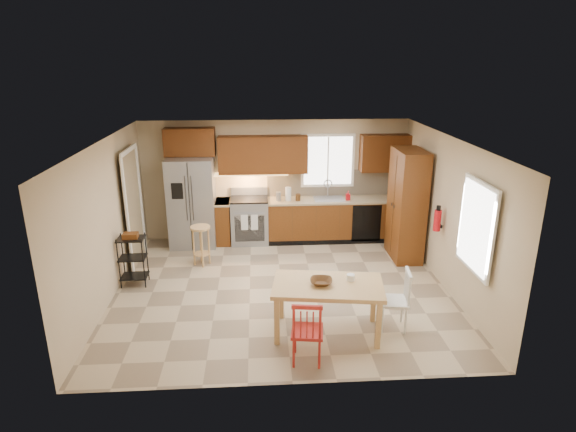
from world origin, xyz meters
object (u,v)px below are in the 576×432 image
(refrigerator, at_px, (192,202))
(range_stove, at_px, (250,221))
(fire_extinguisher, at_px, (437,220))
(dining_table, at_px, (327,309))
(pantry, at_px, (407,205))
(chair_white, at_px, (393,300))
(soap_bottle, at_px, (348,196))
(table_bowl, at_px, (321,285))
(bar_stool, at_px, (201,246))
(table_jar, at_px, (351,279))
(utility_cart, at_px, (133,260))
(chair_red, at_px, (307,330))

(refrigerator, relative_size, range_stove, 1.98)
(fire_extinguisher, xyz_separation_m, dining_table, (-2.06, -1.53, -0.73))
(refrigerator, relative_size, pantry, 0.87)
(range_stove, height_order, chair_white, range_stove)
(soap_bottle, xyz_separation_m, table_bowl, (-1.01, -3.48, -0.25))
(pantry, height_order, dining_table, pantry)
(table_bowl, bearing_deg, fire_extinguisher, 35.40)
(fire_extinguisher, bearing_deg, refrigerator, 155.48)
(refrigerator, xyz_separation_m, fire_extinguisher, (4.33, -1.98, 0.19))
(bar_stool, bearing_deg, soap_bottle, 19.64)
(range_stove, distance_m, pantry, 3.19)
(range_stove, xyz_separation_m, table_jar, (1.45, -3.47, 0.31))
(utility_cart, bearing_deg, pantry, 9.08)
(soap_bottle, height_order, utility_cart, soap_bottle)
(soap_bottle, bearing_deg, table_bowl, -106.14)
(chair_white, bearing_deg, bar_stool, 58.68)
(chair_red, relative_size, table_bowl, 2.90)
(dining_table, bearing_deg, pantry, 62.15)
(fire_extinguisher, height_order, table_bowl, fire_extinguisher)
(table_bowl, distance_m, utility_cart, 3.44)
(dining_table, relative_size, utility_cart, 1.71)
(range_stove, height_order, chair_red, range_stove)
(soap_bottle, distance_m, dining_table, 3.66)
(dining_table, height_order, table_bowl, table_bowl)
(dining_table, xyz_separation_m, table_bowl, (-0.09, 0.00, 0.38))
(chair_white, xyz_separation_m, utility_cart, (-4.02, 1.66, -0.00))
(fire_extinguisher, bearing_deg, bar_stool, 167.10)
(chair_red, bearing_deg, utility_cart, 146.94)
(pantry, relative_size, bar_stool, 2.79)
(range_stove, xyz_separation_m, chair_red, (0.77, -4.22, -0.02))
(pantry, bearing_deg, range_stove, 161.71)
(chair_red, height_order, chair_white, same)
(chair_white, bearing_deg, table_bowl, 100.69)
(refrigerator, height_order, bar_stool, refrigerator)
(range_stove, height_order, dining_table, range_stove)
(pantry, xyz_separation_m, utility_cart, (-4.93, -0.87, -0.61))
(bar_stool, height_order, utility_cart, utility_cart)
(chair_white, height_order, table_jar, chair_white)
(refrigerator, bearing_deg, pantry, -12.62)
(fire_extinguisher, relative_size, dining_table, 0.24)
(pantry, relative_size, table_bowl, 6.87)
(chair_red, height_order, table_jar, chair_red)
(bar_stool, bearing_deg, pantry, 2.15)
(range_stove, distance_m, soap_bottle, 2.10)
(pantry, distance_m, bar_stool, 3.93)
(dining_table, relative_size, chair_white, 1.70)
(chair_white, distance_m, table_bowl, 1.09)
(range_stove, distance_m, dining_table, 3.74)
(soap_bottle, xyz_separation_m, chair_white, (0.04, -3.43, -0.55))
(pantry, relative_size, fire_extinguisher, 5.83)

